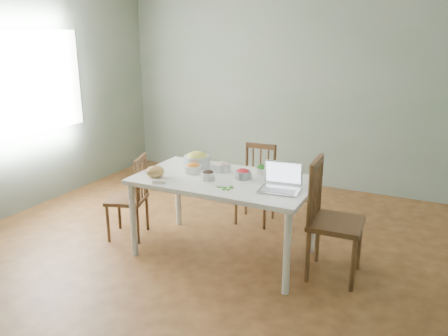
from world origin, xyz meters
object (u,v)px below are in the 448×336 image
at_px(laptop, 280,178).
at_px(bread_boule, 155,172).
at_px(dining_table, 224,217).
at_px(chair_far, 255,185).
at_px(chair_left, 127,197).
at_px(chair_right, 336,221).
at_px(bowl_squash, 197,160).

bearing_deg(laptop, bread_boule, -179.42).
relative_size(dining_table, chair_far, 1.88).
bearing_deg(bread_boule, dining_table, 23.13).
distance_m(chair_left, chair_right, 2.13).
bearing_deg(bowl_squash, laptop, -18.21).
height_order(chair_far, chair_left, chair_far).
distance_m(dining_table, laptop, 0.77).
relative_size(chair_left, bowl_squash, 3.31).
height_order(bowl_squash, laptop, laptop).
relative_size(dining_table, chair_left, 1.88).
bearing_deg(laptop, bowl_squash, 155.30).
distance_m(bread_boule, laptop, 1.18).
bearing_deg(bowl_squash, dining_table, -27.94).
bearing_deg(dining_table, chair_left, -175.47).
bearing_deg(chair_left, chair_right, 74.69).
xyz_separation_m(chair_left, bowl_squash, (0.67, 0.30, 0.41)).
distance_m(chair_right, laptop, 0.61).
height_order(dining_table, chair_far, chair_far).
bearing_deg(laptop, dining_table, 162.95).
bearing_deg(chair_right, bowl_squash, 81.08).
relative_size(chair_far, laptop, 2.60).
height_order(dining_table, bowl_squash, bowl_squash).
xyz_separation_m(chair_far, chair_left, (-1.05, -0.93, -0.00)).
xyz_separation_m(chair_far, bread_boule, (-0.56, -1.10, 0.39)).
distance_m(dining_table, chair_right, 1.05).
xyz_separation_m(chair_far, laptop, (0.61, -0.95, 0.45)).
bearing_deg(bread_boule, chair_far, 63.00).
height_order(bread_boule, laptop, laptop).
relative_size(dining_table, bowl_squash, 6.24).
relative_size(chair_far, chair_left, 1.00).
bearing_deg(chair_left, dining_table, 75.26).
xyz_separation_m(bowl_squash, laptop, (0.98, -0.32, 0.04)).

